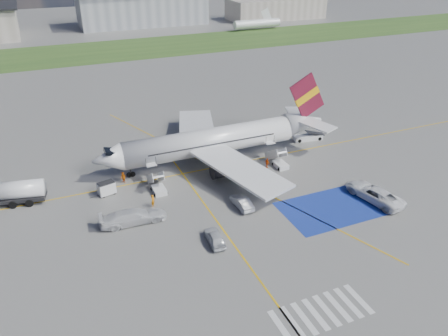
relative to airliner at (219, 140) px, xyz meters
The scene contains 22 objects.
ground 14.48m from the airliner, 96.14° to the right, with size 400.00×400.00×0.00m, color #60605E.
grass_strip 81.08m from the airliner, 91.06° to the left, with size 400.00×30.00×0.01m, color #2D4C1E.
taxiway_line_main 4.21m from the airliner, 126.97° to the right, with size 120.00×0.20×0.01m, color gold.
taxiway_line_cross 25.10m from the airliner, 105.17° to the right, with size 0.20×60.00×0.01m, color gold.
taxiway_line_diag 4.21m from the airliner, 126.97° to the right, with size 0.20×60.00×0.01m, color gold.
staging_box 20.19m from the airliner, 64.74° to the right, with size 14.00×8.00×0.01m, color navy.
crosswalk 32.35m from the airliner, 95.90° to the right, with size 9.00×4.00×0.01m.
terminal_centre 122.43m from the airliner, 81.31° to the left, with size 48.00×18.00×12.00m, color gray.
terminal_east 135.64m from the airliner, 57.19° to the left, with size 40.00×16.00×8.00m, color gray.
airliner is the anchor object (origin of this frame).
airstairs_fwd 12.52m from the airliner, 154.30° to the right, with size 1.90×5.20×3.60m.
airstairs_aft 9.59m from the airliner, 35.25° to the right, with size 1.90×5.20×3.60m.
fuel_tanker 29.38m from the airliner, behind, with size 9.38×4.26×3.10m.
gpu_cart 17.99m from the airliner, 168.79° to the right, with size 2.42×1.84×1.81m.
belt_loader 17.05m from the airliner, ahead, with size 5.37×2.58×1.56m.
car_silver_a 20.61m from the airliner, 113.87° to the right, with size 1.66×4.14×1.41m, color #B8BAC0.
car_silver_b 13.77m from the airliner, 100.32° to the right, with size 1.47×4.21×1.39m, color #AEB0B5.
van_white_a 23.25m from the airliner, 52.61° to the right, with size 2.90×6.29×2.36m, color white.
van_white_b 19.51m from the airliner, 144.25° to the right, with size 2.40×5.90×2.31m, color silver.
crew_fwd 15.59m from the airliner, 145.22° to the right, with size 0.62×0.41×1.70m, color orange.
crew_nose 15.10m from the airliner, behind, with size 0.80×0.62×1.65m, color orange.
crew_aft 8.00m from the airliner, 42.76° to the right, with size 0.90×0.38×1.54m, color #FE650D.
Camera 1 is at (-21.29, -41.04, 29.98)m, focal length 35.00 mm.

